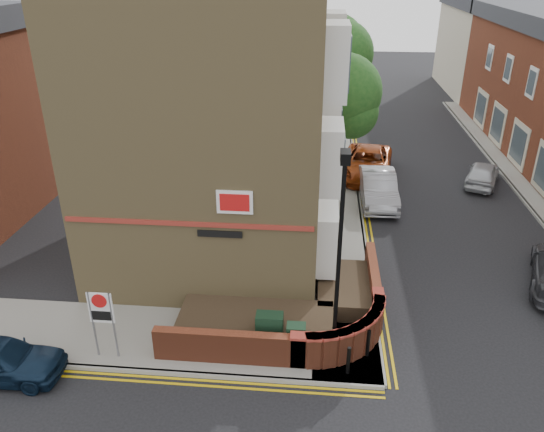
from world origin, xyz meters
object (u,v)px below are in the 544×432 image
at_px(lamppost, 339,259).
at_px(silver_car_near, 378,188).
at_px(zone_sign, 101,313).
at_px(utility_cabinet_large, 270,331).

bearing_deg(lamppost, silver_car_near, 78.76).
bearing_deg(silver_car_near, zone_sign, -127.27).
bearing_deg(zone_sign, utility_cabinet_large, 9.69).
height_order(lamppost, zone_sign, lamppost).
bearing_deg(lamppost, zone_sign, -173.93).
height_order(utility_cabinet_large, silver_car_near, silver_car_near).
distance_m(lamppost, utility_cabinet_large, 3.24).
height_order(utility_cabinet_large, zone_sign, zone_sign).
distance_m(lamppost, zone_sign, 6.85).
relative_size(lamppost, silver_car_near, 1.38).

